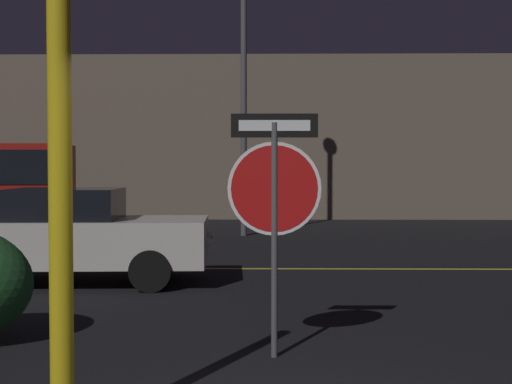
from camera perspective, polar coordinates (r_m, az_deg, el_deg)
road_center_stripe at (r=12.50m, az=1.70°, el=-6.15°), size 38.88×0.12×0.01m
stop_sign at (r=6.59m, az=1.48°, el=0.25°), size 0.87×0.06×2.27m
yellow_pole_left at (r=4.69m, az=-15.36°, el=-2.44°), size 0.15×0.15×2.83m
passing_car_2 at (r=11.23m, az=-14.45°, el=-3.40°), size 4.19×1.96×1.45m
street_lamp at (r=18.69m, az=-0.99°, el=11.68°), size 0.44×0.44×7.86m
building_backdrop at (r=26.32m, az=-1.36°, el=4.21°), size 29.81×4.40×5.59m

